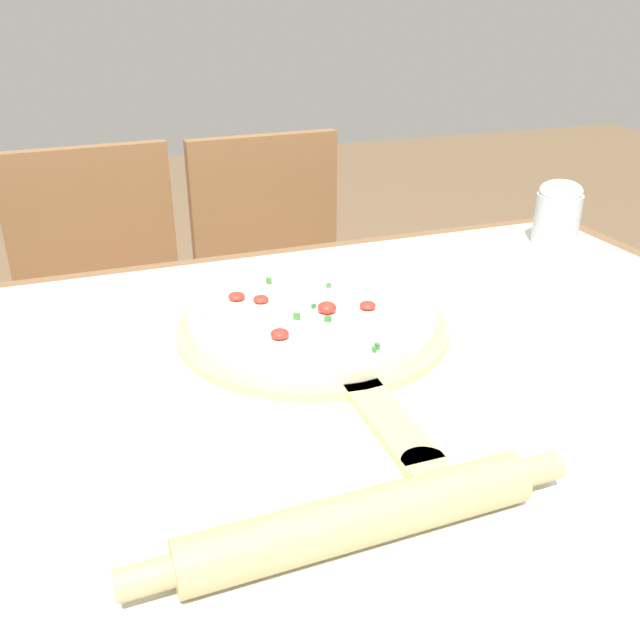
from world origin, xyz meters
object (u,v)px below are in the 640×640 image
chair_right (279,290)px  flour_cup (558,212)px  pizza (312,315)px  chair_left (108,314)px  pizza_peel (317,332)px  rolling_pin (360,519)px

chair_right → flour_cup: 0.72m
chair_right → flour_cup: (0.39, -0.52, 0.31)m
pizza → chair_left: 0.81m
pizza_peel → chair_left: size_ratio=0.62×
chair_right → pizza: bearing=-105.4°
flour_cup → chair_left: bearing=147.2°
rolling_pin → chair_left: (-0.16, 1.12, -0.27)m
pizza → flour_cup: 0.59m
pizza → chair_right: chair_right is taller
pizza → rolling_pin: (-0.10, -0.40, -0.00)m
flour_cup → chair_right: bearing=126.9°
chair_left → flour_cup: size_ratio=7.23×
pizza → rolling_pin: size_ratio=0.84×
pizza_peel → chair_left: 0.82m
pizza_peel → rolling_pin: size_ratio=1.34×
pizza_peel → chair_right: chair_right is taller
pizza_peel → flour_cup: bearing=20.9°
pizza_peel → pizza: (-0.00, 0.02, 0.02)m
rolling_pin → pizza_peel: bearing=75.6°
pizza → flour_cup: size_ratio=2.83×
chair_left → rolling_pin: bearing=-85.3°
rolling_pin → chair_right: (0.26, 1.12, -0.27)m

